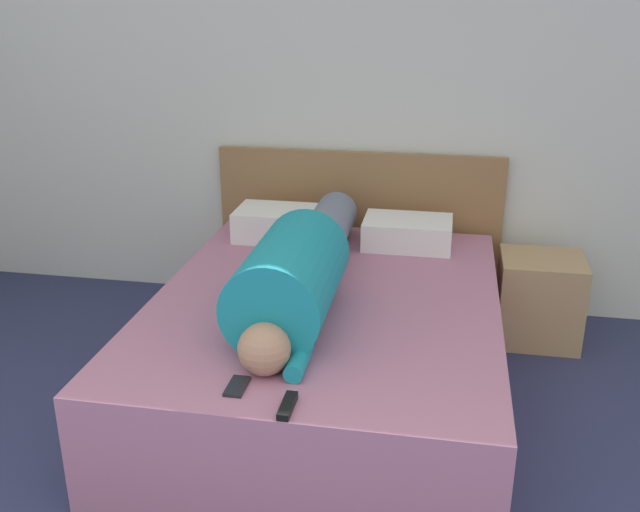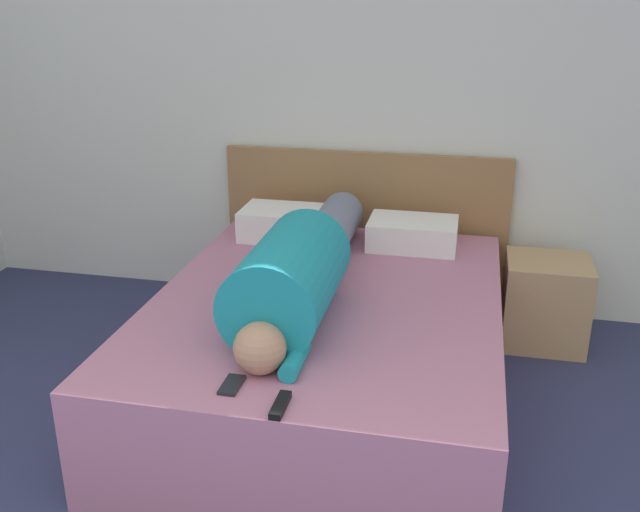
# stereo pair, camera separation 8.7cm
# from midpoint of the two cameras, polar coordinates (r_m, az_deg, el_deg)

# --- Properties ---
(wall_back) EXTENTS (6.39, 0.06, 2.60)m
(wall_back) POSITION_cam_midpoint_polar(r_m,az_deg,el_deg) (4.03, 4.77, 13.72)
(wall_back) COLOR silver
(wall_back) RESTS_ON ground_plane
(bed) EXTENTS (1.52, 1.97, 0.50)m
(bed) POSITION_cam_midpoint_polar(r_m,az_deg,el_deg) (3.28, -0.29, -7.26)
(bed) COLOR #B2708E
(bed) RESTS_ON ground_plane
(headboard) EXTENTS (1.64, 0.04, 0.92)m
(headboard) POSITION_cam_midpoint_polar(r_m,az_deg,el_deg) (4.17, 2.45, 2.14)
(headboard) COLOR olive
(headboard) RESTS_ON ground_plane
(nightstand) EXTENTS (0.43, 0.38, 0.47)m
(nightstand) POSITION_cam_midpoint_polar(r_m,az_deg,el_deg) (3.96, 16.51, -3.33)
(nightstand) COLOR tan
(nightstand) RESTS_ON ground_plane
(person_lying) EXTENTS (0.38, 1.71, 0.38)m
(person_lying) POSITION_cam_midpoint_polar(r_m,az_deg,el_deg) (3.05, -2.43, -0.99)
(person_lying) COLOR tan
(person_lying) RESTS_ON bed
(pillow_near_headboard) EXTENTS (0.48, 0.32, 0.16)m
(pillow_near_headboard) POSITION_cam_midpoint_polar(r_m,az_deg,el_deg) (3.89, -3.75, 2.60)
(pillow_near_headboard) COLOR white
(pillow_near_headboard) RESTS_ON bed
(pillow_second) EXTENTS (0.46, 0.32, 0.15)m
(pillow_second) POSITION_cam_midpoint_polar(r_m,az_deg,el_deg) (3.79, 6.36, 1.88)
(pillow_second) COLOR white
(pillow_second) RESTS_ON bed
(tv_remote) EXTENTS (0.04, 0.15, 0.02)m
(tv_remote) POSITION_cam_midpoint_polar(r_m,az_deg,el_deg) (2.38, -3.68, -11.88)
(tv_remote) COLOR black
(tv_remote) RESTS_ON bed
(cell_phone) EXTENTS (0.06, 0.13, 0.01)m
(cell_phone) POSITION_cam_midpoint_polar(r_m,az_deg,el_deg) (2.51, -7.65, -10.30)
(cell_phone) COLOR black
(cell_phone) RESTS_ON bed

